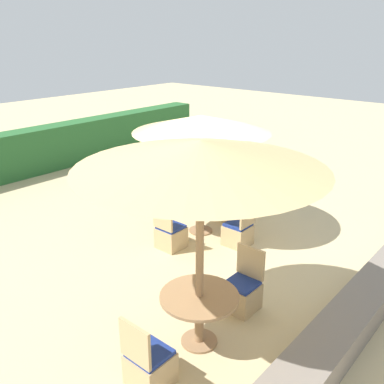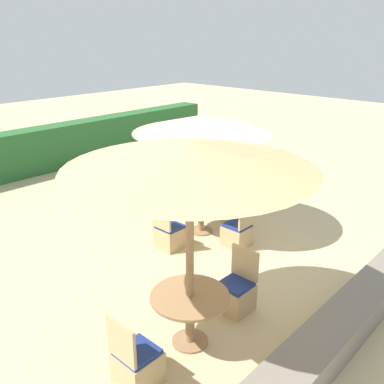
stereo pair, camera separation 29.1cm
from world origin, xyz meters
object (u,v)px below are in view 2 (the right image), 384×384
object	(u,v)px
patio_chair_front_left_east	(236,294)
patio_chair_front_left_west	(137,364)
parasol_front_left	(190,155)
round_table_front_left	(190,306)
patio_chair_center_west	(169,235)
round_table_center	(201,206)
patio_chair_center_south	(238,233)
parasol_center	(202,124)
patio_chair_center_east	(229,207)

from	to	relation	value
patio_chair_front_left_east	patio_chair_front_left_west	bearing A→B (deg)	90.79
parasol_front_left	round_table_front_left	world-z (taller)	parasol_front_left
patio_chair_center_west	round_table_center	bearing A→B (deg)	91.21
round_table_center	patio_chair_center_south	distance (m)	0.97
patio_chair_center_west	patio_chair_front_left_west	distance (m)	3.36
parasol_center	patio_chair_front_left_west	world-z (taller)	parasol_center
patio_chair_center_west	round_table_front_left	bearing A→B (deg)	-38.55
patio_chair_center_east	round_table_front_left	xyz separation A→B (m)	(-3.51, -2.12, 0.30)
round_table_front_left	patio_chair_front_left_west	size ratio (longest dim) A/B	1.09
patio_chair_center_west	patio_chair_front_left_west	size ratio (longest dim) A/B	1.00
round_table_center	parasol_front_left	bearing A→B (deg)	-140.70
parasol_front_left	patio_chair_front_left_east	size ratio (longest dim) A/B	3.12
patio_chair_center_west	parasol_center	bearing A→B (deg)	91.21
patio_chair_front_left_west	round_table_front_left	bearing A→B (deg)	91.48
parasol_center	patio_chair_center_east	size ratio (longest dim) A/B	2.82
round_table_front_left	patio_chair_center_west	bearing A→B (deg)	51.45
round_table_center	round_table_front_left	world-z (taller)	round_table_center
round_table_center	patio_chair_center_west	world-z (taller)	patio_chair_center_west
parasol_front_left	round_table_front_left	bearing A→B (deg)	0.00
parasol_center	patio_chair_center_east	distance (m)	2.16
patio_chair_center_west	patio_chair_center_east	world-z (taller)	same
patio_chair_center_west	round_table_front_left	distance (m)	2.71
round_table_center	patio_chair_center_west	xyz separation A→B (m)	(-0.92, -0.02, -0.29)
patio_chair_center_south	patio_chair_center_east	bearing A→B (deg)	45.42
patio_chair_center_south	patio_chair_center_east	world-z (taller)	same
patio_chair_center_east	patio_chair_front_left_east	bearing A→B (deg)	129.94
patio_chair_center_east	round_table_front_left	distance (m)	4.11
round_table_center	patio_chair_front_left_west	world-z (taller)	patio_chair_front_left_west
patio_chair_front_left_west	patio_chair_front_left_east	distance (m)	1.91
round_table_center	parasol_front_left	distance (m)	3.90
parasol_front_left	round_table_front_left	size ratio (longest dim) A/B	2.86
patio_chair_center_south	patio_chair_center_east	distance (m)	1.30
parasol_center	patio_chair_front_left_east	xyz separation A→B (m)	(-1.61, -2.12, -1.96)
parasol_front_left	patio_chair_center_east	bearing A→B (deg)	31.12
round_table_center	patio_chair_center_south	xyz separation A→B (m)	(0.01, -0.93, -0.29)
patio_chair_front_left_west	patio_chair_front_left_east	bearing A→B (deg)	90.79
parasol_center	patio_chair_center_east	world-z (taller)	parasol_center
patio_chair_center_south	patio_chair_front_left_east	bearing A→B (deg)	-143.59
parasol_front_left	round_table_center	bearing A→B (deg)	39.30
parasol_center	parasol_front_left	world-z (taller)	parasol_front_left
round_table_center	patio_chair_center_west	bearing A→B (deg)	-178.79
patio_chair_center_south	patio_chair_front_left_east	distance (m)	2.01
round_table_front_left	parasol_front_left	bearing A→B (deg)	0.00
patio_chair_front_left_west	patio_chair_center_east	bearing A→B (deg)	115.80
patio_chair_front_left_west	patio_chair_center_south	bearing A→B (deg)	109.11
patio_chair_front_left_east	round_table_front_left	bearing A→B (deg)	90.13
round_table_front_left	patio_chair_center_south	bearing A→B (deg)	24.71
round_table_center	patio_chair_center_south	size ratio (longest dim) A/B	1.01
parasol_center	parasol_front_left	xyz separation A→B (m)	(-2.60, -2.12, 0.33)
patio_chair_center_west	round_table_front_left	world-z (taller)	patio_chair_center_west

